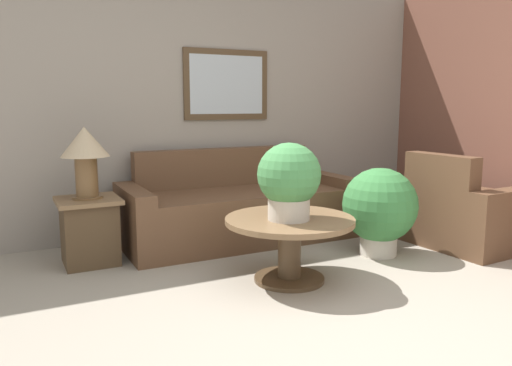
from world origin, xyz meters
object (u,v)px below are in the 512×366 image
Objects in this scene: coffee_table at (290,235)px; table_lamp at (85,151)px; couch_main at (238,210)px; side_table at (89,230)px; armchair at (462,213)px; potted_plant_on_table at (289,179)px; potted_plant_floor at (380,208)px.

coffee_table is 1.64× the size of table_lamp.
couch_main is 3.78× the size of table_lamp.
side_table is 0.94× the size of table_lamp.
armchair is at bearing -17.06° from table_lamp.
table_lamp reaches higher than side_table.
coffee_table is at bearing -41.29° from side_table.
armchair reaches higher than coffee_table.
armchair is 2.02× the size of side_table.
potted_plant_on_table is (1.23, -1.16, -0.16)m from table_lamp.
potted_plant_on_table is (-0.04, -0.04, 0.43)m from coffee_table.
table_lamp is (-3.24, 0.99, 0.65)m from armchair.
table_lamp reaches higher than potted_plant_on_table.
table_lamp reaches higher than potted_plant_floor.
potted_plant_on_table is at bearing -130.02° from coffee_table.
side_table is at bearing 70.13° from armchair.
potted_plant_floor is at bearing -21.42° from table_lamp.
couch_main is 1.98× the size of armchair.
couch_main is at bearing 131.26° from potted_plant_floor.
coffee_table is 1.69m from side_table.
armchair is 3.39m from side_table.
couch_main reaches higher than potted_plant_floor.
coffee_table is at bearing 90.68° from armchair.
couch_main is 4.01× the size of side_table.
potted_plant_floor is (0.89, -1.02, 0.12)m from couch_main.
coffee_table is at bearing 49.98° from potted_plant_on_table.
coffee_table is at bearing -41.29° from table_lamp.
couch_main is 1.56m from table_lamp.
armchair is 1.91× the size of table_lamp.
potted_plant_floor reaches higher than coffee_table.
armchair is 1.99× the size of potted_plant_on_table.
coffee_table is 0.44m from potted_plant_on_table.
couch_main is at bearing 4.62° from side_table.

